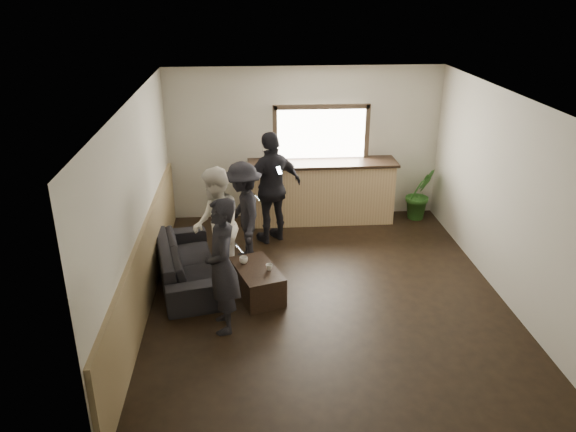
{
  "coord_description": "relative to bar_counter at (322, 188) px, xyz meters",
  "views": [
    {
      "loc": [
        -1.05,
        -6.96,
        4.16
      ],
      "look_at": [
        -0.49,
        0.4,
        1.06
      ],
      "focal_mm": 35.0,
      "sensor_mm": 36.0,
      "label": 1
    }
  ],
  "objects": [
    {
      "name": "bar_counter",
      "position": [
        0.0,
        0.0,
        0.0
      ],
      "size": [
        2.7,
        0.68,
        2.13
      ],
      "color": "tan",
      "rests_on": "ground"
    },
    {
      "name": "person_b",
      "position": [
        -1.83,
        -2.15,
        0.23
      ],
      "size": [
        0.77,
        0.93,
        1.74
      ],
      "rotation": [
        0.0,
        0.0,
        -1.44
      ],
      "color": "white",
      "rests_on": "ground"
    },
    {
      "name": "sofa",
      "position": [
        -2.28,
        -2.15,
        -0.34
      ],
      "size": [
        1.23,
        2.2,
        0.61
      ],
      "primitive_type": "imported",
      "rotation": [
        0.0,
        0.0,
        1.78
      ],
      "color": "black",
      "rests_on": "ground"
    },
    {
      "name": "ground",
      "position": [
        -0.3,
        -2.7,
        -0.64
      ],
      "size": [
        5.0,
        6.0,
        0.01
      ],
      "primitive_type": "cube",
      "color": "black"
    },
    {
      "name": "potted_plant",
      "position": [
        1.85,
        -0.05,
        -0.15
      ],
      "size": [
        0.64,
        0.58,
        0.98
      ],
      "primitive_type": "imported",
      "rotation": [
        0.0,
        0.0,
        0.3
      ],
      "color": "#2D6623",
      "rests_on": "ground"
    },
    {
      "name": "room_shell",
      "position": [
        -1.04,
        -2.7,
        0.83
      ],
      "size": [
        5.01,
        6.01,
        2.8
      ],
      "color": "silver",
      "rests_on": "ground"
    },
    {
      "name": "person_d",
      "position": [
        -0.95,
        -0.81,
        0.32
      ],
      "size": [
        1.21,
        0.96,
        1.92
      ],
      "rotation": [
        0.0,
        0.0,
        -2.62
      ],
      "color": "black",
      "rests_on": "ground"
    },
    {
      "name": "person_a",
      "position": [
        -1.7,
        -3.44,
        0.25
      ],
      "size": [
        0.52,
        0.7,
        1.78
      ],
      "rotation": [
        0.0,
        0.0,
        -1.44
      ],
      "color": "black",
      "rests_on": "ground"
    },
    {
      "name": "person_c",
      "position": [
        -1.44,
        -1.52,
        0.18
      ],
      "size": [
        0.8,
        1.15,
        1.63
      ],
      "rotation": [
        0.0,
        0.0,
        -1.38
      ],
      "color": "black",
      "rests_on": "ground"
    },
    {
      "name": "cup_a",
      "position": [
        -1.45,
        -2.48,
        -0.16
      ],
      "size": [
        0.16,
        0.16,
        0.1
      ],
      "primitive_type": "imported",
      "rotation": [
        0.0,
        0.0,
        1.87
      ],
      "color": "silver",
      "rests_on": "coffee_table"
    },
    {
      "name": "coffee_table",
      "position": [
        -1.27,
        -2.65,
        -0.43
      ],
      "size": [
        0.81,
        1.08,
        0.43
      ],
      "primitive_type": "cube",
      "rotation": [
        0.0,
        0.0,
        0.32
      ],
      "color": "black",
      "rests_on": "ground"
    },
    {
      "name": "cup_b",
      "position": [
        -1.09,
        -2.72,
        -0.17
      ],
      "size": [
        0.12,
        0.12,
        0.09
      ],
      "primitive_type": "imported",
      "rotation": [
        0.0,
        0.0,
        1.26
      ],
      "color": "silver",
      "rests_on": "coffee_table"
    }
  ]
}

